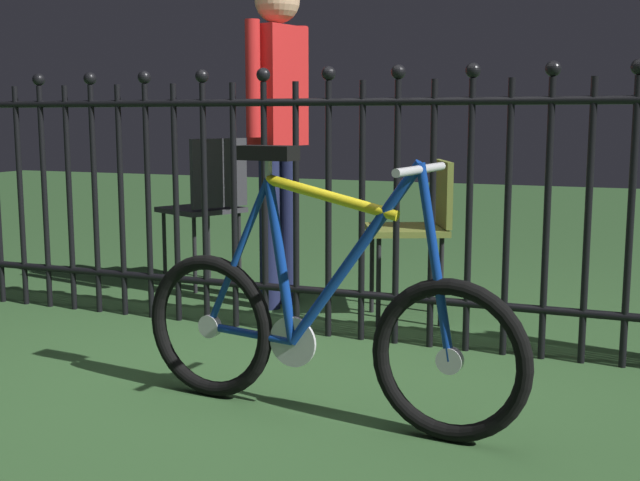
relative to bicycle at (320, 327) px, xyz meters
The scene contains 6 objects.
ground_plane 0.49m from the bicycle, 154.10° to the left, with size 20.00×20.00×0.00m, color #31572C.
iron_fence 1.12m from the bicycle, 111.89° to the left, with size 4.70×0.07×1.31m.
bicycle is the anchor object (origin of this frame).
chair_olive 1.48m from the bicycle, 91.62° to the left, with size 0.51×0.51×0.81m.
chair_charcoal 2.29m from the bicycle, 128.93° to the left, with size 0.55×0.55×0.90m.
person_visitor 1.85m from the bicycle, 119.40° to the left, with size 0.25×0.46×1.75m.
Camera 1 is at (1.33, -2.66, 1.03)m, focal length 45.67 mm.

